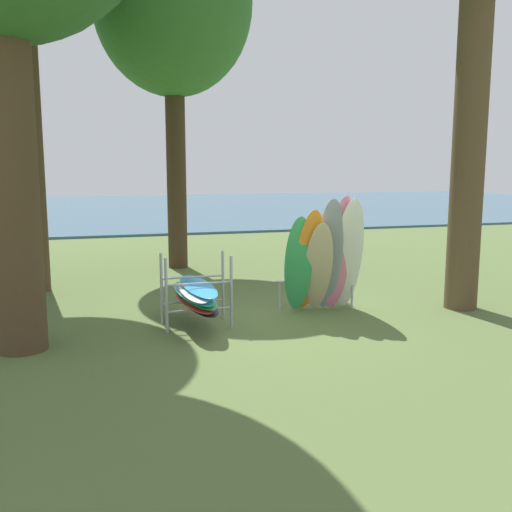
# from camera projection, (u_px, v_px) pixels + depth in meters

# --- Properties ---
(ground_plane) EXTENTS (80.00, 80.00, 0.00)m
(ground_plane) POSITION_uv_depth(u_px,v_px,m) (277.00, 321.00, 10.06)
(ground_plane) COLOR #566B38
(lake_water) EXTENTS (80.00, 36.00, 0.10)m
(lake_water) POSITION_uv_depth(u_px,v_px,m) (132.00, 207.00, 40.07)
(lake_water) COLOR #38607A
(lake_water) RESTS_ON ground
(tree_far_right_back) EXTENTS (4.14, 4.14, 9.34)m
(tree_far_right_back) POSITION_uv_depth(u_px,v_px,m) (173.00, 6.00, 14.60)
(tree_far_right_back) COLOR #42301E
(tree_far_right_back) RESTS_ON ground
(leaning_board_pile) EXTENTS (1.67, 1.17, 2.23)m
(leaning_board_pile) POSITION_uv_depth(u_px,v_px,m) (325.00, 260.00, 10.47)
(leaning_board_pile) COLOR #339E56
(leaning_board_pile) RESTS_ON ground
(board_storage_rack) EXTENTS (1.15, 2.13, 1.25)m
(board_storage_rack) POSITION_uv_depth(u_px,v_px,m) (195.00, 294.00, 9.71)
(board_storage_rack) COLOR #9EA0A5
(board_storage_rack) RESTS_ON ground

